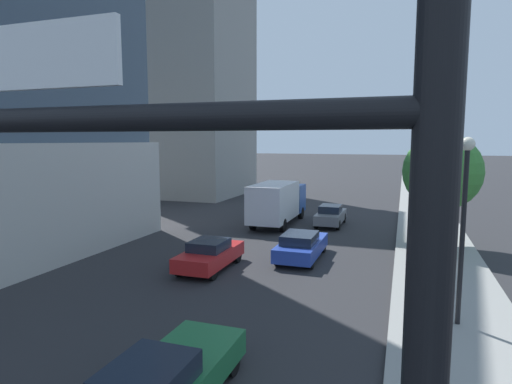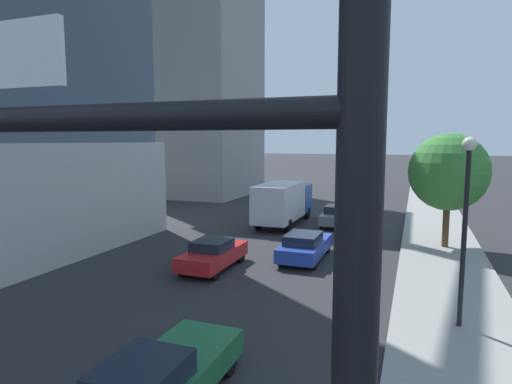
{
  "view_description": "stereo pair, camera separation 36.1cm",
  "coord_description": "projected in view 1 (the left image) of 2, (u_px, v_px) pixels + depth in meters",
  "views": [
    {
      "loc": [
        6.64,
        1.68,
        6.14
      ],
      "look_at": [
        1.92,
        15.33,
        4.41
      ],
      "focal_mm": 30.05,
      "sensor_mm": 36.0,
      "label": 1
    },
    {
      "loc": [
        6.98,
        1.81,
        6.14
      ],
      "look_at": [
        1.92,
        15.33,
        4.41
      ],
      "focal_mm": 30.05,
      "sensor_mm": 36.0,
      "label": 2
    }
  ],
  "objects": [
    {
      "name": "car_blue",
      "position": [
        301.0,
        246.0,
        22.28
      ],
      "size": [
        1.93,
        4.75,
        1.44
      ],
      "color": "#233D9E",
      "rests_on": "ground"
    },
    {
      "name": "street_lamp",
      "position": [
        464.0,
        204.0,
        13.63
      ],
      "size": [
        0.44,
        0.44,
        6.11
      ],
      "color": "black",
      "rests_on": "sidewalk"
    },
    {
      "name": "construction_building",
      "position": [
        188.0,
        65.0,
        48.17
      ],
      "size": [
        12.75,
        25.59,
        35.49
      ],
      "color": "gray",
      "rests_on": "ground"
    },
    {
      "name": "traffic_light_pole",
      "position": [
        90.0,
        379.0,
        2.51
      ],
      "size": [
        6.06,
        0.48,
        6.64
      ],
      "color": "black",
      "rests_on": "sidewalk"
    },
    {
      "name": "car_red",
      "position": [
        210.0,
        254.0,
        20.52
      ],
      "size": [
        1.88,
        4.36,
        1.43
      ],
      "color": "red",
      "rests_on": "ground"
    },
    {
      "name": "sidewalk",
      "position": [
        447.0,
        292.0,
        17.31
      ],
      "size": [
        4.26,
        120.0,
        0.15
      ],
      "primitive_type": "cube",
      "color": "gray",
      "rests_on": "ground"
    },
    {
      "name": "street_tree",
      "position": [
        442.0,
        172.0,
        24.14
      ],
      "size": [
        4.32,
        4.32,
        6.42
      ],
      "color": "brown",
      "rests_on": "sidewalk"
    },
    {
      "name": "car_green",
      "position": [
        168.0,
        379.0,
        9.77
      ],
      "size": [
        1.88,
        4.67,
        1.51
      ],
      "color": "#1E6638",
      "rests_on": "ground"
    },
    {
      "name": "box_truck",
      "position": [
        278.0,
        201.0,
        31.3
      ],
      "size": [
        2.43,
        7.77,
        3.12
      ],
      "color": "#1E4799",
      "rests_on": "ground"
    },
    {
      "name": "car_gray",
      "position": [
        331.0,
        215.0,
        31.05
      ],
      "size": [
        1.75,
        4.27,
        1.51
      ],
      "color": "slate",
      "rests_on": "ground"
    }
  ]
}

